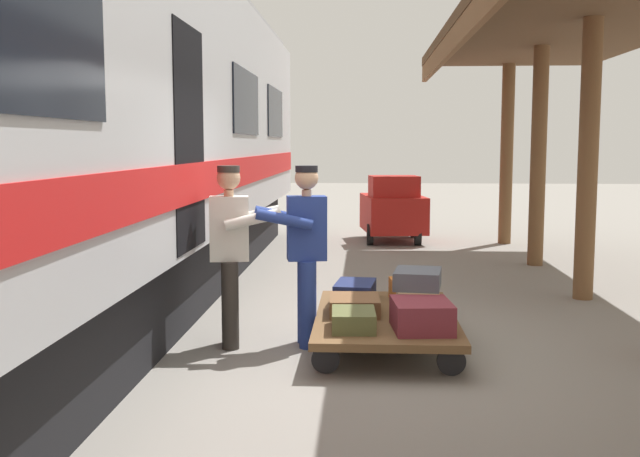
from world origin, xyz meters
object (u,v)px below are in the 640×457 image
suitcase_burgundy_valise (422,316)px  suitcase_slate_roller (418,279)px  train_car (26,126)px  suitcase_olive_duffel (354,320)px  suitcase_orange_carryall (413,291)px  luggage_cart (385,318)px  porter_in_overalls (305,249)px  porter_by_door (232,249)px  suitcase_brown_leather (354,305)px  baggage_tug (393,210)px  suitcase_navy_fabric (355,291)px  suitcase_tan_vintage (417,301)px

suitcase_burgundy_valise → suitcase_slate_roller: size_ratio=1.12×
train_car → suitcase_olive_duffel: (-2.98, 0.34, -1.67)m
train_car → suitcase_orange_carryall: (-3.56, -0.86, -1.64)m
luggage_cart → suitcase_orange_carryall: (-0.29, -0.60, 0.15)m
porter_in_overalls → suitcase_burgundy_valise: bearing=150.9°
luggage_cart → porter_by_door: bearing=3.0°
suitcase_olive_duffel → suitcase_burgundy_valise: (-0.58, 0.00, 0.04)m
suitcase_brown_leather → train_car: bearing=5.0°
train_car → baggage_tug: (-3.64, -7.93, -1.43)m
train_car → suitcase_orange_carryall: bearing=-166.5°
luggage_cart → suitcase_navy_fabric: suitcase_navy_fabric is taller
suitcase_navy_fabric → suitcase_tan_vintage: 0.84m
suitcase_olive_duffel → suitcase_tan_vintage: suitcase_tan_vintage is taller
suitcase_tan_vintage → porter_by_door: 1.80m
suitcase_olive_duffel → porter_in_overalls: porter_in_overalls is taller
suitcase_brown_leather → porter_by_door: 1.27m
suitcase_tan_vintage → baggage_tug: 7.67m
suitcase_burgundy_valise → baggage_tug: 8.27m
suitcase_tan_vintage → baggage_tug: (-0.08, -7.67, 0.19)m
suitcase_olive_duffel → suitcase_burgundy_valise: 0.59m
suitcase_orange_carryall → suitcase_navy_fabric: size_ratio=0.82×
suitcase_slate_roller → porter_by_door: size_ratio=0.31×
suitcase_navy_fabric → porter_by_door: bearing=30.4°
porter_in_overalls → porter_by_door: (0.68, 0.06, 0.00)m
suitcase_orange_carryall → porter_in_overalls: (1.05, 0.61, 0.51)m
suitcase_orange_carryall → suitcase_tan_vintage: bearing=90.0°
train_car → suitcase_tan_vintage: bearing=-175.8°
suitcase_olive_duffel → suitcase_slate_roller: bearing=-135.3°
luggage_cart → suitcase_tan_vintage: suitcase_tan_vintage is taller
train_car → porter_in_overalls: bearing=-174.4°
luggage_cart → suitcase_burgundy_valise: (-0.29, 0.60, 0.17)m
suitcase_orange_carryall → porter_in_overalls: porter_in_overalls is taller
train_car → suitcase_slate_roller: train_car is taller
suitcase_tan_vintage → baggage_tug: size_ratio=0.35×
suitcase_orange_carryall → baggage_tug: 7.07m
luggage_cart → suitcase_slate_roller: bearing=176.9°
suitcase_brown_leather → porter_in_overalls: (0.47, 0.01, 0.54)m
porter_in_overalls → suitcase_navy_fabric: bearing=-127.5°
luggage_cart → suitcase_tan_vintage: (-0.29, 0.00, 0.17)m
suitcase_orange_carryall → suitcase_tan_vintage: 0.60m
suitcase_burgundy_valise → suitcase_slate_roller: 0.62m
train_car → suitcase_olive_duffel: bearing=173.5°
suitcase_olive_duffel → suitcase_brown_leather: suitcase_olive_duffel is taller
suitcase_slate_roller → baggage_tug: size_ratio=0.29×
suitcase_brown_leather → suitcase_burgundy_valise: bearing=134.3°
train_car → suitcase_burgundy_valise: 3.93m
suitcase_olive_duffel → baggage_tug: bearing=-94.6°
suitcase_orange_carryall → porter_by_door: porter_by_door is taller
luggage_cart → suitcase_navy_fabric: (0.29, -0.60, 0.14)m
luggage_cart → suitcase_burgundy_valise: size_ratio=3.71×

